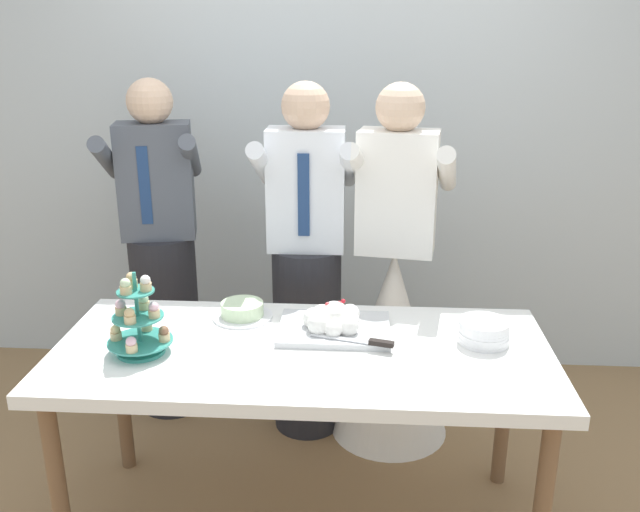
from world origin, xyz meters
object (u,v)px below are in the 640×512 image
Objects in this scene: cupcake_stand at (138,322)px; person_bride at (392,320)px; person_groom at (307,283)px; round_cake at (242,311)px; person_guest at (163,270)px; plate_stack at (484,332)px; dessert_table at (302,366)px; main_cake_tray at (334,322)px.

person_bride is at bearing 39.51° from cupcake_stand.
person_groom is at bearing 176.07° from person_bride.
person_bride is (0.40, -0.03, -0.16)m from person_groom.
round_cake is 0.79m from person_guest.
person_guest is (-0.50, 0.60, -0.06)m from round_cake.
cupcake_stand is 1.27× the size of round_cake.
round_cake is (0.31, 0.32, -0.09)m from cupcake_stand.
cupcake_stand is 1.24m from plate_stack.
cupcake_stand is 0.46m from round_cake.
person_groom is at bearing -10.64° from person_guest.
person_groom is (-0.70, 0.63, -0.07)m from plate_stack.
plate_stack is 0.95m from person_groom.
plate_stack reaches higher than round_cake.
round_cake is at bearing -144.56° from person_bride.
person_groom reaches higher than cupcake_stand.
person_groom is 1.00× the size of person_guest.
person_guest is (-0.76, 0.85, 0.05)m from dessert_table.
round_cake is 0.14× the size of person_bride.
main_cake_tray is at bearing -114.33° from person_bride.
person_guest is at bearing 131.89° from dessert_table.
person_groom is at bearing 138.11° from plate_stack.
cupcake_stand reaches higher than dessert_table.
round_cake is 0.79m from person_bride.
round_cake is 0.14× the size of person_groom.
main_cake_tray is at bearing -39.43° from person_guest.
main_cake_tray is 0.26× the size of person_bride.
person_guest is at bearing 169.36° from person_groom.
cupcake_stand reaches higher than main_cake_tray.
dessert_table is 4.17× the size of main_cake_tray.
dessert_table is at bearing 7.75° from cupcake_stand.
person_groom is 0.73m from person_guest.
round_cake reaches higher than dessert_table.
cupcake_stand is at bearing -162.61° from main_cake_tray.
dessert_table is 1.08× the size of person_bride.
round_cake is at bearing 46.41° from cupcake_stand.
dessert_table is 0.37m from round_cake.
person_bride reaches higher than main_cake_tray.
dessert_table is 1.14m from person_guest.
person_bride is (0.36, 0.69, -0.12)m from dessert_table.
dessert_table is at bearing -128.61° from main_cake_tray.
plate_stack is at bearing -41.89° from person_groom.
dessert_table is at bearing -86.52° from person_groom.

